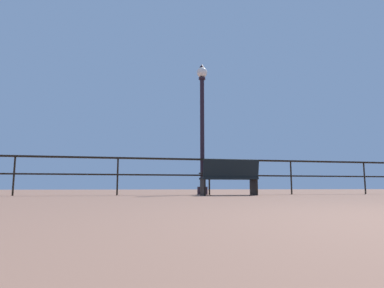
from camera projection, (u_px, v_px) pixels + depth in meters
pier_railing at (209, 168)px, 9.00m from camera, size 24.76×0.05×0.99m
bench_near_left at (230, 176)px, 8.30m from camera, size 1.45×0.72×0.91m
lamppost_center at (202, 122)px, 9.34m from camera, size 0.31×0.31×3.80m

